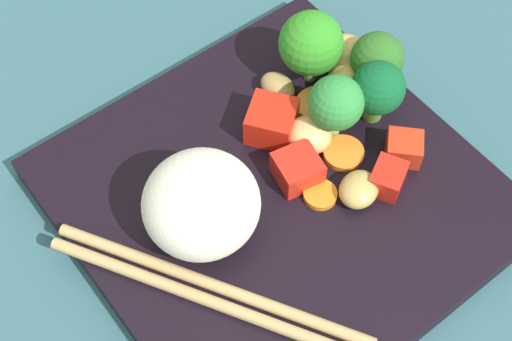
{
  "coord_description": "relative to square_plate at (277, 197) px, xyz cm",
  "views": [
    {
      "loc": [
        -18.91,
        16.01,
        43.01
      ],
      "look_at": [
        1.02,
        0.94,
        3.86
      ],
      "focal_mm": 51.41,
      "sensor_mm": 36.0,
      "label": 1
    }
  ],
  "objects": [
    {
      "name": "broccoli_floret_0",
      "position": [
        6.14,
        -7.65,
        4.55
      ],
      "size": [
        4.51,
        4.51,
        5.93
      ],
      "color": "#74AC51",
      "rests_on": "square_plate"
    },
    {
      "name": "chicken_piece_2",
      "position": [
        3.36,
        -8.64,
        2.23
      ],
      "size": [
        3.89,
        4.15,
        2.6
      ],
      "primitive_type": "ellipsoid",
      "rotation": [
        0.0,
        0.0,
        2.0
      ],
      "color": "tan",
      "rests_on": "square_plate"
    },
    {
      "name": "carrot_slice_0",
      "position": [
        -2.07,
        -1.95,
        1.15
      ],
      "size": [
        2.39,
        2.39,
        0.44
      ],
      "primitive_type": "cylinder",
      "rotation": [
        0.0,
        0.0,
        3.07
      ],
      "color": "orange",
      "rests_on": "square_plate"
    },
    {
      "name": "ground_plane",
      "position": [
        0.0,
        0.0,
        -1.93
      ],
      "size": [
        110.0,
        110.0,
        2.0
      ],
      "primitive_type": "cube",
      "color": "#315B65"
    },
    {
      "name": "square_plate",
      "position": [
        0.0,
        0.0,
        0.0
      ],
      "size": [
        25.83,
        25.83,
        1.86
      ],
      "primitive_type": "cube",
      "rotation": [
        0.0,
        0.0,
        0.01
      ],
      "color": "black",
      "rests_on": "ground_plane"
    },
    {
      "name": "chopstick_pair",
      "position": [
        -3.3,
        7.78,
        1.31
      ],
      "size": [
        18.39,
        12.23,
        0.76
      ],
      "rotation": [
        0.0,
        0.0,
        3.69
      ],
      "color": "tan",
      "rests_on": "square_plate"
    },
    {
      "name": "chicken_piece_4",
      "position": [
        5.27,
        -10.21,
        2.35
      ],
      "size": [
        4.96,
        4.84,
        2.84
      ],
      "primitive_type": "ellipsoid",
      "rotation": [
        0.0,
        0.0,
        3.68
      ],
      "color": "tan",
      "rests_on": "square_plate"
    },
    {
      "name": "broccoli_floret_2",
      "position": [
        1.36,
        -5.85,
        4.22
      ],
      "size": [
        3.73,
        3.73,
        5.29
      ],
      "color": "#83B459",
      "rests_on": "square_plate"
    },
    {
      "name": "pepper_chunk_0",
      "position": [
        3.96,
        -2.6,
        2.12
      ],
      "size": [
        4.39,
        4.4,
        2.38
      ],
      "primitive_type": "cube",
      "rotation": [
        0.0,
        0.0,
        2.22
      ],
      "color": "red",
      "rests_on": "square_plate"
    },
    {
      "name": "broccoli_floret_1",
      "position": [
        0.7,
        -8.95,
        4.0
      ],
      "size": [
        3.69,
        3.69,
        5.2
      ],
      "color": "#5C9C3B",
      "rests_on": "square_plate"
    },
    {
      "name": "carrot_slice_1",
      "position": [
        -0.52,
        -5.28,
        1.16
      ],
      "size": [
        3.09,
        3.09,
        0.46
      ],
      "primitive_type": "cylinder",
      "rotation": [
        0.0,
        0.0,
        4.83
      ],
      "color": "orange",
      "rests_on": "square_plate"
    },
    {
      "name": "chicken_piece_1",
      "position": [
        6.35,
        -4.99,
        1.7
      ],
      "size": [
        2.98,
        2.41,
        1.54
      ],
      "primitive_type": "ellipsoid",
      "rotation": [
        0.0,
        0.0,
        3.28
      ],
      "color": "tan",
      "rests_on": "square_plate"
    },
    {
      "name": "broccoli_floret_3",
      "position": [
        2.78,
        -10.8,
        3.83
      ],
      "size": [
        3.71,
        3.71,
        4.95
      ],
      "color": "#7CB454",
      "rests_on": "square_plate"
    },
    {
      "name": "chicken_piece_3",
      "position": [
        1.58,
        -3.92,
        2.06
      ],
      "size": [
        4.25,
        4.27,
        2.25
      ],
      "primitive_type": "ellipsoid",
      "rotation": [
        0.0,
        0.0,
        4.0
      ],
      "color": "tan",
      "rests_on": "square_plate"
    },
    {
      "name": "pepper_chunk_2",
      "position": [
        -4.01,
        -5.97,
        1.79
      ],
      "size": [
        2.94,
        3.12,
        1.72
      ],
      "primitive_type": "cube",
      "rotation": [
        0.0,
        0.0,
        5.21
      ],
      "color": "red",
      "rests_on": "square_plate"
    },
    {
      "name": "chicken_piece_0",
      "position": [
        -3.52,
        -3.91,
        1.76
      ],
      "size": [
        3.42,
        3.66,
        1.66
      ],
      "primitive_type": "ellipsoid",
      "rotation": [
        0.0,
        0.0,
        1.97
      ],
      "color": "tan",
      "rests_on": "square_plate"
    },
    {
      "name": "pepper_chunk_3",
      "position": [
        0.09,
        -1.68,
        1.92
      ],
      "size": [
        3.18,
        3.23,
        1.98
      ],
      "primitive_type": "cube",
      "rotation": [
        0.0,
        0.0,
        1.39
      ],
      "color": "red",
      "rests_on": "square_plate"
    },
    {
      "name": "carrot_slice_2",
      "position": [
        3.59,
        -6.38,
        1.25
      ],
      "size": [
        3.46,
        3.46,
        0.65
      ],
      "primitive_type": "cylinder",
      "rotation": [
        0.0,
        0.0,
        1.72
      ],
      "color": "orange",
      "rests_on": "square_plate"
    },
    {
      "name": "rice_mound",
      "position": [
        0.55,
        5.42,
        3.98
      ],
      "size": [
        7.38,
        7.47,
        6.1
      ],
      "primitive_type": "ellipsoid",
      "rotation": [
        0.0,
        0.0,
        3.11
      ],
      "color": "white",
      "rests_on": "square_plate"
    },
    {
      "name": "pepper_chunk_1",
      "position": [
        -2.94,
        -8.43,
        1.81
      ],
      "size": [
        3.2,
        3.2,
        1.75
      ],
      "primitive_type": "cube",
      "rotation": [
        0.0,
        0.0,
        3.92
      ],
      "color": "red",
      "rests_on": "square_plate"
    }
  ]
}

